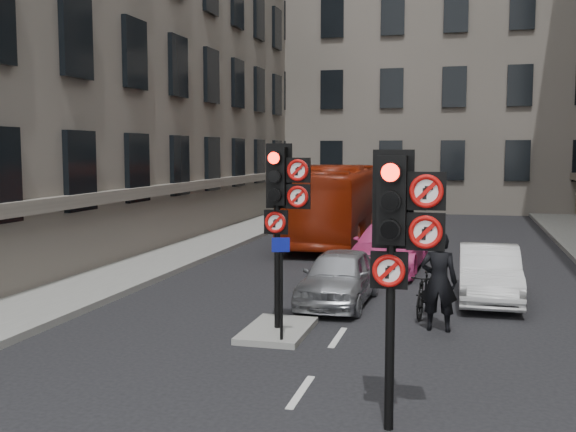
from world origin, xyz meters
The scene contains 12 objects.
pavement_left centered at (-7.20, 12.00, 0.08)m, with size 3.00×50.00×0.16m, color gray.
centre_island centered at (-1.20, 5.00, 0.06)m, with size 1.20×2.00×0.12m, color gray.
building_far centered at (0.00, 38.00, 10.00)m, with size 30.00×14.00×20.00m, color gray.
signal_near centered at (1.49, 0.99, 2.58)m, with size 0.91×0.40×3.58m.
signal_far centered at (-1.11, 4.99, 2.70)m, with size 0.91×0.40×3.58m.
car_silver centered at (-0.51, 7.84, 0.63)m, with size 1.49×3.72×1.27m, color #9C9DA3.
car_white centered at (2.88, 9.09, 0.65)m, with size 1.37×3.92×1.29m, color silver.
car_pink centered at (0.14, 12.59, 0.70)m, with size 1.97×4.85×1.41m, color #DF418C.
bus_red centered at (-2.64, 18.74, 1.49)m, with size 2.51×10.72×2.99m, color maroon.
motorcycle centered at (1.49, 7.13, 0.48)m, with size 0.45×1.59×0.95m, color black.
motorcyclist centered at (1.82, 6.00, 0.99)m, with size 0.72×0.47×1.98m, color black.
info_sign centered at (-0.90, 4.18, 1.34)m, with size 0.32×0.14×1.88m.
Camera 1 is at (2.27, -7.39, 3.57)m, focal length 42.00 mm.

